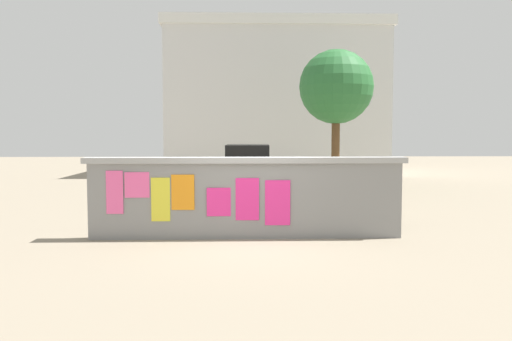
{
  "coord_description": "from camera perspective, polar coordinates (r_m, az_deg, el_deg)",
  "views": [
    {
      "loc": [
        -0.14,
        -10.85,
        2.18
      ],
      "look_at": [
        0.24,
        1.05,
        1.33
      ],
      "focal_mm": 37.01,
      "sensor_mm": 36.0,
      "label": 1
    }
  ],
  "objects": [
    {
      "name": "person_walking",
      "position": [
        12.03,
        -2.9,
        -1.62
      ],
      "size": [
        0.44,
        0.44,
        1.62
      ],
      "color": "#3F994C",
      "rests_on": "ground"
    },
    {
      "name": "building_background",
      "position": [
        29.32,
        2.0,
        7.65
      ],
      "size": [
        11.66,
        6.52,
        7.99
      ],
      "color": "silver",
      "rests_on": "ground"
    },
    {
      "name": "ground",
      "position": [
        18.98,
        -1.4,
        -2.53
      ],
      "size": [
        60.0,
        60.0,
        0.0
      ],
      "primitive_type": "plane",
      "color": "gray"
    },
    {
      "name": "motorcycle",
      "position": [
        12.72,
        -9.13,
        -3.74
      ],
      "size": [
        1.9,
        0.56,
        0.87
      ],
      "color": "black",
      "rests_on": "ground"
    },
    {
      "name": "auto_rickshaw_truck",
      "position": [
        15.01,
        2.88,
        -0.82
      ],
      "size": [
        3.65,
        1.61,
        1.85
      ],
      "color": "black",
      "rests_on": "ground"
    },
    {
      "name": "tree_roadside",
      "position": [
        21.1,
        8.66,
        8.85
      ],
      "size": [
        2.9,
        2.9,
        5.44
      ],
      "color": "brown",
      "rests_on": "ground"
    },
    {
      "name": "bicycle_far",
      "position": [
        16.03,
        -8.13,
        -2.47
      ],
      "size": [
        1.69,
        0.45,
        0.95
      ],
      "color": "black",
      "rests_on": "ground"
    },
    {
      "name": "bicycle_near",
      "position": [
        12.55,
        11.28,
        -4.32
      ],
      "size": [
        1.7,
        0.44,
        0.95
      ],
      "color": "black",
      "rests_on": "ground"
    },
    {
      "name": "poster_wall",
      "position": [
        10.93,
        -1.13,
        -2.84
      ],
      "size": [
        6.63,
        0.42,
        1.68
      ],
      "color": "gray",
      "rests_on": "ground"
    }
  ]
}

